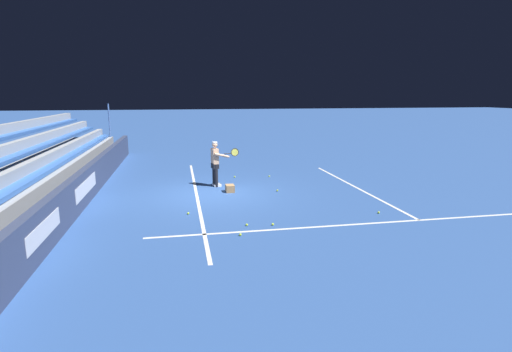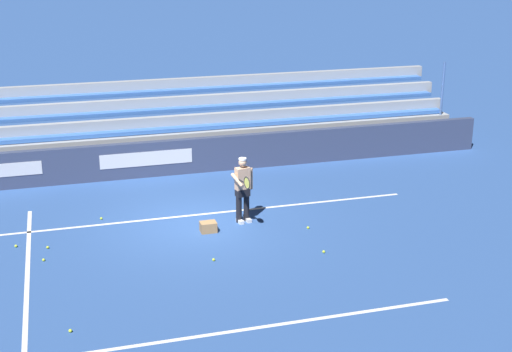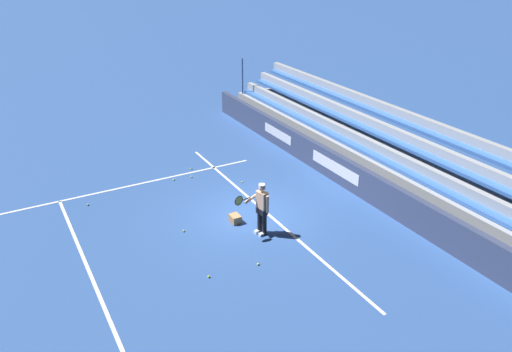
# 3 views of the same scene
# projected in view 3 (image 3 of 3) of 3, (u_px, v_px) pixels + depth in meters

# --- Properties ---
(ground_plane) EXTENTS (160.00, 160.00, 0.00)m
(ground_plane) POSITION_uv_depth(u_px,v_px,m) (251.00, 214.00, 16.82)
(ground_plane) COLOR #2D5193
(court_baseline_white) EXTENTS (12.00, 0.10, 0.01)m
(court_baseline_white) POSITION_uv_depth(u_px,v_px,m) (264.00, 211.00, 17.04)
(court_baseline_white) COLOR white
(court_baseline_white) RESTS_ON ground
(court_sideline_white) EXTENTS (0.10, 12.00, 0.01)m
(court_sideline_white) POSITION_uv_depth(u_px,v_px,m) (102.00, 192.00, 18.31)
(court_sideline_white) COLOR white
(court_sideline_white) RESTS_ON ground
(court_service_line_white) EXTENTS (8.22, 0.10, 0.01)m
(court_service_line_white) POSITION_uv_depth(u_px,v_px,m) (84.00, 260.00, 14.40)
(court_service_line_white) COLOR white
(court_service_line_white) RESTS_ON ground
(back_wall_sponsor_board) EXTENTS (21.17, 0.25, 1.10)m
(back_wall_sponsor_board) POSITION_uv_depth(u_px,v_px,m) (348.00, 174.00, 18.39)
(back_wall_sponsor_board) COLOR #384260
(back_wall_sponsor_board) RESTS_ON ground
(bleacher_stand) EXTENTS (20.11, 2.40, 2.95)m
(bleacher_stand) POSITION_uv_depth(u_px,v_px,m) (387.00, 161.00, 19.11)
(bleacher_stand) COLOR #9EA3A8
(bleacher_stand) RESTS_ON ground
(tennis_player) EXTENTS (0.59, 1.05, 1.71)m
(tennis_player) POSITION_uv_depth(u_px,v_px,m) (261.00, 208.00, 15.35)
(tennis_player) COLOR black
(tennis_player) RESTS_ON ground
(ball_box_cardboard) EXTENTS (0.40, 0.30, 0.26)m
(ball_box_cardboard) POSITION_uv_depth(u_px,v_px,m) (235.00, 219.00, 16.29)
(ball_box_cardboard) COLOR #A87F51
(ball_box_cardboard) RESTS_ON ground
(tennis_ball_stray_back) EXTENTS (0.07, 0.07, 0.07)m
(tennis_ball_stray_back) POSITION_uv_depth(u_px,v_px,m) (258.00, 264.00, 14.16)
(tennis_ball_stray_back) COLOR #CCE533
(tennis_ball_stray_back) RESTS_ON ground
(tennis_ball_far_left) EXTENTS (0.07, 0.07, 0.07)m
(tennis_ball_far_left) POSITION_uv_depth(u_px,v_px,m) (191.00, 177.00, 19.41)
(tennis_ball_far_left) COLOR #CCE533
(tennis_ball_far_left) RESTS_ON ground
(tennis_ball_on_baseline) EXTENTS (0.07, 0.07, 0.07)m
(tennis_ball_on_baseline) POSITION_uv_depth(u_px,v_px,m) (191.00, 169.00, 20.11)
(tennis_ball_on_baseline) COLOR #CCE533
(tennis_ball_on_baseline) RESTS_ON ground
(tennis_ball_midcourt) EXTENTS (0.07, 0.07, 0.07)m
(tennis_ball_midcourt) POSITION_uv_depth(u_px,v_px,m) (88.00, 205.00, 17.35)
(tennis_ball_midcourt) COLOR #CCE533
(tennis_ball_midcourt) RESTS_ON ground
(tennis_ball_toward_net) EXTENTS (0.07, 0.07, 0.07)m
(tennis_ball_toward_net) POSITION_uv_depth(u_px,v_px,m) (174.00, 180.00, 19.18)
(tennis_ball_toward_net) COLOR #CCE533
(tennis_ball_toward_net) RESTS_ON ground
(tennis_ball_by_box) EXTENTS (0.07, 0.07, 0.07)m
(tennis_ball_by_box) POSITION_uv_depth(u_px,v_px,m) (242.00, 182.00, 19.00)
(tennis_ball_by_box) COLOR #CCE533
(tennis_ball_by_box) RESTS_ON ground
(tennis_ball_far_right) EXTENTS (0.07, 0.07, 0.07)m
(tennis_ball_far_right) POSITION_uv_depth(u_px,v_px,m) (209.00, 277.00, 13.64)
(tennis_ball_far_right) COLOR #CCE533
(tennis_ball_far_right) RESTS_ON ground
(tennis_ball_near_player) EXTENTS (0.07, 0.07, 0.07)m
(tennis_ball_near_player) POSITION_uv_depth(u_px,v_px,m) (184.00, 231.00, 15.79)
(tennis_ball_near_player) COLOR #CCE533
(tennis_ball_near_player) RESTS_ON ground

